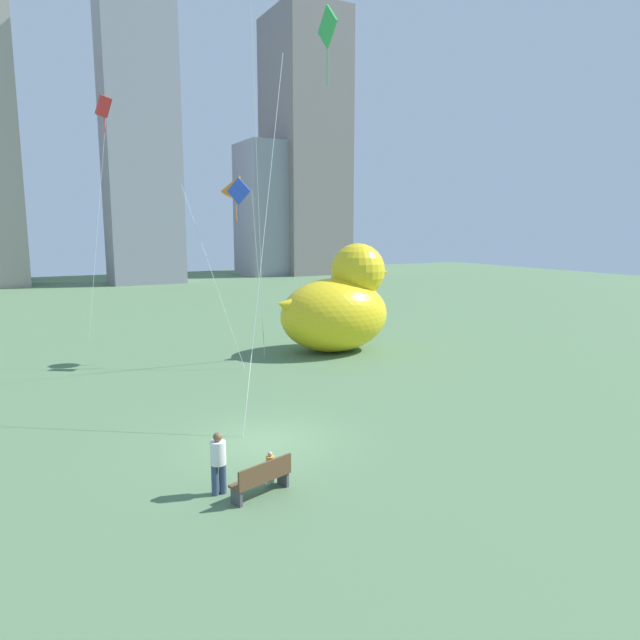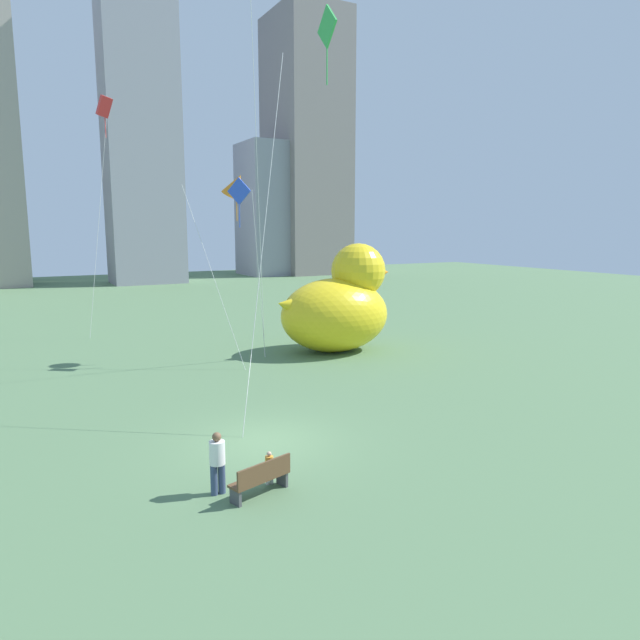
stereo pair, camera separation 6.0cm
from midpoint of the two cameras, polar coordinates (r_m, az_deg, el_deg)
ground_plane at (r=18.02m, az=-5.67°, el=-11.99°), size 140.00×140.00×0.00m
park_bench at (r=14.51m, az=-5.89°, el=-15.37°), size 1.69×0.91×0.90m
person_adult at (r=14.59m, az=-10.24°, el=-13.62°), size 0.39×0.39×1.59m
person_child at (r=15.08m, az=-5.12°, el=-14.35°), size 0.22×0.22×0.88m
giant_inflatable_duck at (r=30.24m, az=1.80°, el=1.43°), size 6.88×4.42×5.70m
city_skyline at (r=74.61m, az=-20.77°, el=16.70°), size 68.83×20.79×39.69m
kite_blue at (r=27.84m, az=-8.06°, el=12.03°), size 1.70×1.81×8.86m
kite_red at (r=36.53m, az=-20.87°, el=19.16°), size 1.97×1.98×13.96m
kite_orange at (r=28.60m, az=-8.47°, el=13.13°), size 3.38×3.41×9.28m
kite_green at (r=19.46m, az=-0.00°, el=25.44°), size 3.13×3.70×13.22m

